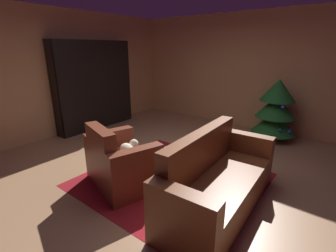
# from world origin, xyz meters

# --- Properties ---
(ground_plane) EXTENTS (7.32, 7.32, 0.00)m
(ground_plane) POSITION_xyz_m (0.00, 0.00, 0.00)
(ground_plane) COLOR #AA7C57
(wall_back) EXTENTS (6.22, 0.06, 2.72)m
(wall_back) POSITION_xyz_m (0.00, 3.04, 1.36)
(wall_back) COLOR tan
(wall_back) RESTS_ON ground
(wall_left) EXTENTS (0.06, 6.13, 2.72)m
(wall_left) POSITION_xyz_m (-3.08, 0.00, 1.36)
(wall_left) COLOR tan
(wall_left) RESTS_ON ground
(area_rug) EXTENTS (2.44, 2.32, 0.01)m
(area_rug) POSITION_xyz_m (0.19, -0.25, 0.00)
(area_rug) COLOR maroon
(area_rug) RESTS_ON ground
(bookshelf_unit) EXTENTS (0.32, 2.02, 2.08)m
(bookshelf_unit) POSITION_xyz_m (-2.84, 0.79, 1.01)
(bookshelf_unit) COLOR black
(bookshelf_unit) RESTS_ON ground
(armchair_red) EXTENTS (1.21, 1.02, 0.92)m
(armchair_red) POSITION_xyz_m (-0.33, -0.79, 0.33)
(armchair_red) COLOR brown
(armchair_red) RESTS_ON ground
(couch_red) EXTENTS (0.83, 2.01, 0.95)m
(couch_red) POSITION_xyz_m (1.01, -0.41, 0.32)
(couch_red) COLOR brown
(couch_red) RESTS_ON ground
(coffee_table) EXTENTS (0.75, 0.75, 0.43)m
(coffee_table) POSITION_xyz_m (0.32, -0.12, 0.40)
(coffee_table) COLOR black
(coffee_table) RESTS_ON ground
(book_stack_on_table) EXTENTS (0.24, 0.17, 0.12)m
(book_stack_on_table) POSITION_xyz_m (0.31, -0.08, 0.50)
(book_stack_on_table) COLOR gold
(book_stack_on_table) RESTS_ON coffee_table
(bottle_on_table) EXTENTS (0.06, 0.06, 0.23)m
(bottle_on_table) POSITION_xyz_m (0.35, 0.08, 0.53)
(bottle_on_table) COLOR #2F3052
(bottle_on_table) RESTS_ON coffee_table
(decorated_tree) EXTENTS (0.91, 0.91, 1.31)m
(decorated_tree) POSITION_xyz_m (0.89, 2.49, 0.68)
(decorated_tree) COLOR brown
(decorated_tree) RESTS_ON ground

